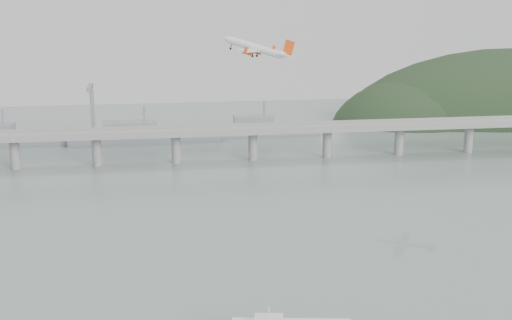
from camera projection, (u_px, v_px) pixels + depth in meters
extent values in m
plane|color=slate|center=(278.00, 288.00, 254.93)|extent=(900.00, 900.00, 0.00)
cube|color=gray|center=(222.00, 131.00, 442.16)|extent=(800.00, 22.00, 2.20)
cube|color=gray|center=(224.00, 131.00, 431.61)|extent=(800.00, 0.60, 1.80)
cube|color=gray|center=(221.00, 125.00, 451.77)|extent=(800.00, 0.60, 1.80)
cylinder|color=gray|center=(15.00, 154.00, 425.64)|extent=(6.00, 6.00, 21.00)
cylinder|color=gray|center=(97.00, 151.00, 432.96)|extent=(6.00, 6.00, 21.00)
cylinder|color=gray|center=(176.00, 149.00, 440.28)|extent=(6.00, 6.00, 21.00)
cylinder|color=gray|center=(253.00, 146.00, 447.60)|extent=(6.00, 6.00, 21.00)
cylinder|color=gray|center=(327.00, 144.00, 454.91)|extent=(6.00, 6.00, 21.00)
cylinder|color=gray|center=(399.00, 141.00, 462.23)|extent=(6.00, 6.00, 21.00)
cylinder|color=gray|center=(469.00, 139.00, 469.55)|extent=(6.00, 6.00, 21.00)
ellipsoid|color=black|center=(506.00, 135.00, 615.55)|extent=(320.00, 150.00, 156.00)
ellipsoid|color=black|center=(410.00, 134.00, 590.61)|extent=(140.00, 110.00, 96.00)
cube|color=slate|center=(5.00, 140.00, 491.23)|extent=(95.67, 20.15, 8.00)
cylinder|color=slate|center=(3.00, 118.00, 487.41)|extent=(1.60, 1.60, 14.00)
cube|color=slate|center=(146.00, 137.00, 501.06)|extent=(110.55, 21.43, 8.00)
cube|color=slate|center=(130.00, 127.00, 497.55)|extent=(39.01, 16.73, 8.00)
cylinder|color=slate|center=(145.00, 116.00, 497.25)|extent=(1.60, 1.60, 14.00)
cube|color=slate|center=(264.00, 131.00, 523.84)|extent=(85.00, 13.60, 8.00)
cube|color=slate|center=(253.00, 121.00, 520.68)|extent=(29.75, 11.90, 8.00)
cylinder|color=slate|center=(264.00, 110.00, 520.02)|extent=(1.60, 1.60, 14.00)
cube|color=slate|center=(92.00, 109.00, 524.99)|extent=(3.00, 3.00, 40.00)
cube|color=slate|center=(90.00, 88.00, 511.10)|extent=(3.00, 28.00, 3.00)
cylinder|color=silver|center=(269.00, 312.00, 209.51)|extent=(0.51, 0.51, 3.54)
cylinder|color=silver|center=(255.00, 47.00, 304.89)|extent=(23.61, 18.14, 9.60)
cone|color=silver|center=(225.00, 38.00, 309.78)|extent=(5.64, 5.34, 4.24)
cone|color=silver|center=(287.00, 56.00, 299.71)|extent=(6.36, 5.64, 4.47)
cube|color=silver|center=(256.00, 50.00, 304.84)|extent=(20.82, 29.83, 3.07)
cube|color=silver|center=(285.00, 54.00, 299.84)|extent=(8.49, 11.24, 1.52)
cube|color=#F74C10|center=(289.00, 48.00, 298.67)|extent=(5.06, 3.00, 6.99)
cylinder|color=#F74C10|center=(257.00, 52.00, 310.38)|extent=(4.84, 4.29, 3.08)
cylinder|color=black|center=(253.00, 51.00, 311.02)|extent=(1.88, 2.18, 2.20)
cube|color=silver|center=(258.00, 50.00, 310.11)|extent=(2.32, 1.52, 1.67)
cylinder|color=#F74C10|center=(248.00, 52.00, 300.96)|extent=(4.84, 4.29, 3.08)
cylinder|color=black|center=(244.00, 51.00, 301.60)|extent=(1.88, 2.18, 2.20)
cube|color=silver|center=(248.00, 50.00, 300.70)|extent=(2.32, 1.52, 1.67)
cylinder|color=black|center=(257.00, 54.00, 307.54)|extent=(0.97, 0.65, 2.30)
cylinder|color=black|center=(257.00, 56.00, 307.83)|extent=(1.29, 0.95, 1.27)
cylinder|color=black|center=(253.00, 54.00, 303.09)|extent=(0.97, 0.65, 2.30)
cylinder|color=black|center=(252.00, 56.00, 303.38)|extent=(1.29, 0.95, 1.27)
cylinder|color=black|center=(231.00, 46.00, 309.29)|extent=(0.97, 0.65, 2.30)
cylinder|color=black|center=(231.00, 49.00, 309.58)|extent=(1.29, 0.95, 1.27)
cube|color=#F74C10|center=(274.00, 48.00, 318.47)|extent=(1.86, 1.13, 2.57)
cube|color=#F74C10|center=(246.00, 50.00, 289.37)|extent=(1.86, 1.13, 2.57)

